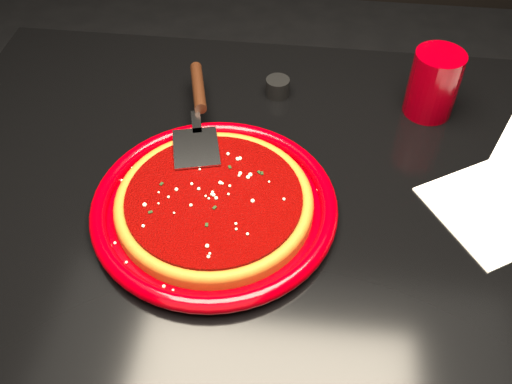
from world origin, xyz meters
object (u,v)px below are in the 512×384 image
ramekin (278,87)px  table (273,307)px  cup (434,84)px  pizza_server (198,113)px  plate (215,206)px

ramekin → table: bearing=-84.5°
table → cup: cup is taller
ramekin → cup: bearing=-3.4°
table → ramekin: bearing=95.5°
table → cup: (0.25, 0.21, 0.44)m
table → pizza_server: 0.46m
ramekin → pizza_server: bearing=-134.2°
plate → cup: size_ratio=3.10×
table → pizza_server: bearing=144.8°
table → pizza_server: (-0.15, 0.10, 0.42)m
pizza_server → cup: bearing=1.0°
table → pizza_server: size_ratio=3.89×
plate → cup: cup is taller
plate → cup: (0.34, 0.29, 0.05)m
pizza_server → ramekin: (0.12, 0.13, -0.03)m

